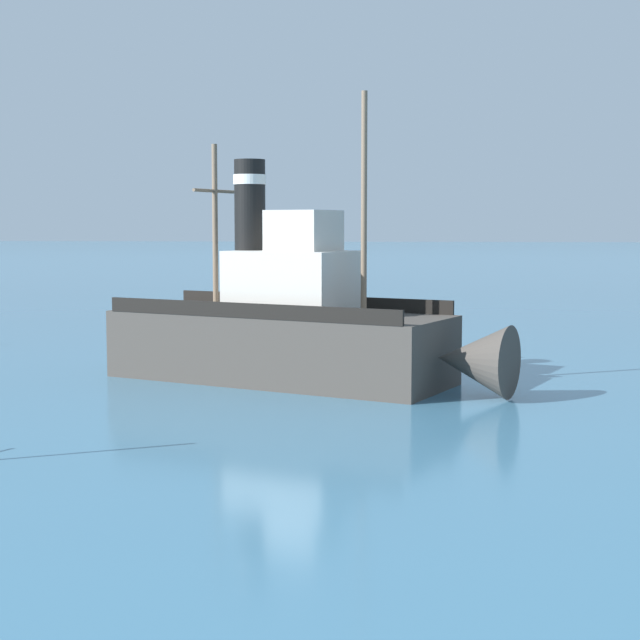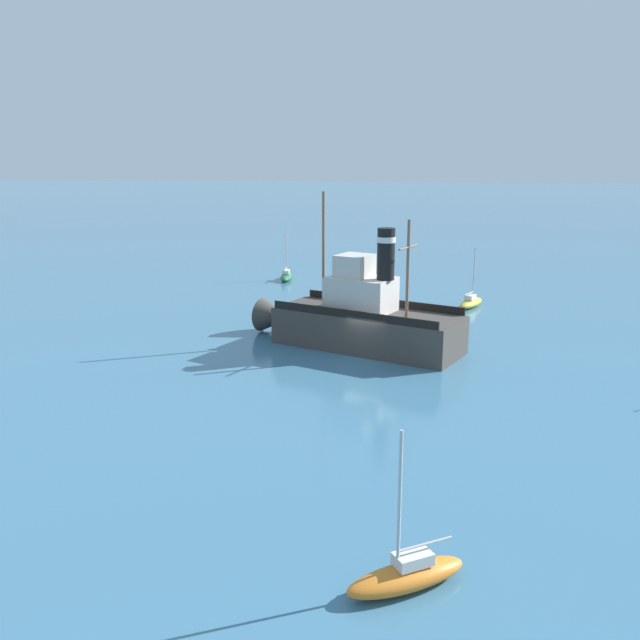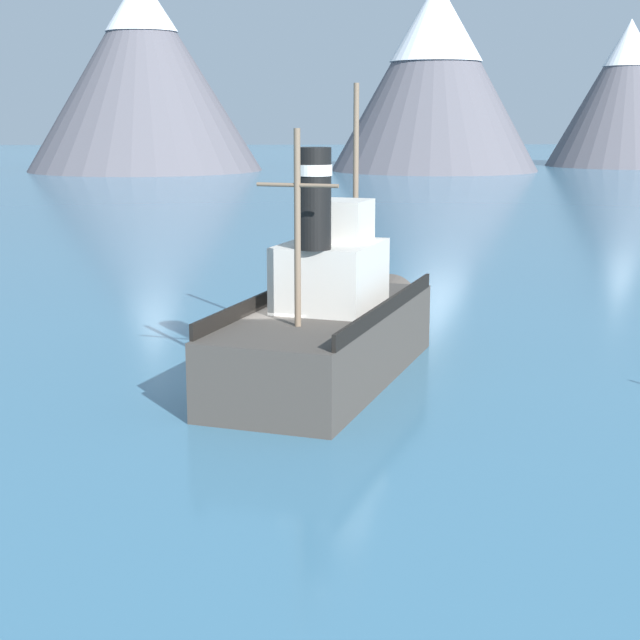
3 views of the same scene
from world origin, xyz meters
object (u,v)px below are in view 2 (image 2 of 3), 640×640
(sailboat_yellow, at_px, (471,302))
(sailboat_green, at_px, (286,276))
(sailboat_orange, at_px, (407,575))
(old_tugboat, at_px, (359,319))

(sailboat_yellow, xyz_separation_m, sailboat_green, (9.81, 17.64, 0.00))
(sailboat_orange, bearing_deg, sailboat_yellow, -5.51)
(old_tugboat, distance_m, sailboat_orange, 25.46)
(old_tugboat, bearing_deg, sailboat_orange, -170.68)
(old_tugboat, relative_size, sailboat_yellow, 2.98)
(sailboat_orange, distance_m, sailboat_green, 50.21)
(old_tugboat, relative_size, sailboat_orange, 2.98)
(old_tugboat, height_order, sailboat_yellow, old_tugboat)
(sailboat_green, bearing_deg, old_tugboat, -157.01)
(sailboat_orange, height_order, sailboat_yellow, same)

